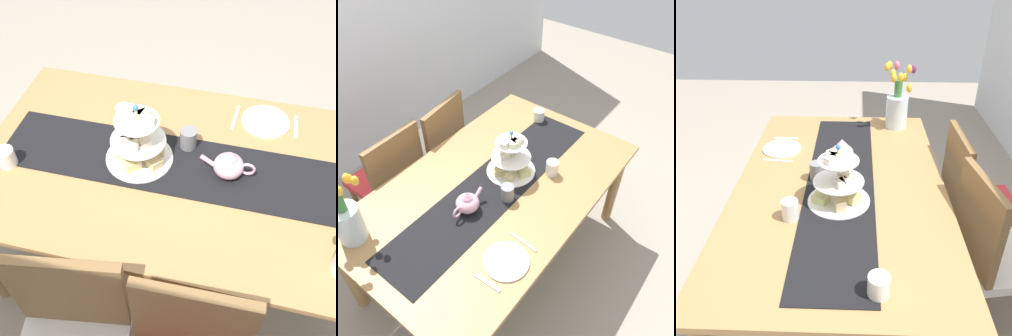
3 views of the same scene
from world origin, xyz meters
TOP-DOWN VIEW (x-y plane):
  - ground_plane at (0.00, 0.00)m, footprint 8.00×8.00m
  - dining_table at (0.00, 0.00)m, footprint 1.76×1.07m
  - chair_left at (-0.21, 0.76)m, footprint 0.43×0.43m
  - chair_right at (0.23, 0.77)m, footprint 0.48×0.48m
  - table_runner at (0.00, 0.00)m, footprint 1.58×0.35m
  - tiered_cake_stand at (0.16, 0.00)m, footprint 0.30×0.30m
  - teapot at (-0.23, 0.00)m, footprint 0.24×0.13m
  - tulip_vase at (-0.72, 0.35)m, footprint 0.23×0.20m
  - cream_jug at (0.72, 0.17)m, footprint 0.08×0.08m
  - dinner_plate_left at (-0.36, -0.37)m, footprint 0.23×0.23m
  - fork_left at (-0.51, -0.37)m, footprint 0.02×0.15m
  - knife_left at (-0.22, -0.37)m, footprint 0.03×0.17m
  - mug_grey at (-0.03, -0.12)m, footprint 0.08×0.08m
  - mug_white_text at (0.30, -0.21)m, footprint 0.08×0.08m

SIDE VIEW (x-z plane):
  - ground_plane at x=0.00m, z-range 0.00..0.00m
  - chair_left at x=-0.21m, z-range 0.05..0.96m
  - chair_right at x=0.23m, z-range 0.05..0.96m
  - dining_table at x=0.00m, z-range 0.28..1.00m
  - table_runner at x=0.00m, z-range 0.72..0.73m
  - fork_left at x=-0.51m, z-range 0.72..0.73m
  - knife_left at x=-0.22m, z-range 0.72..0.73m
  - dinner_plate_left at x=-0.36m, z-range 0.72..0.73m
  - cream_jug at x=0.72m, z-range 0.72..0.81m
  - mug_white_text at x=0.30m, z-range 0.72..0.82m
  - mug_grey at x=-0.03m, z-range 0.73..0.82m
  - teapot at x=-0.23m, z-range 0.71..0.85m
  - tiered_cake_stand at x=0.16m, z-range 0.66..0.97m
  - tulip_vase at x=-0.72m, z-range 0.66..1.09m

